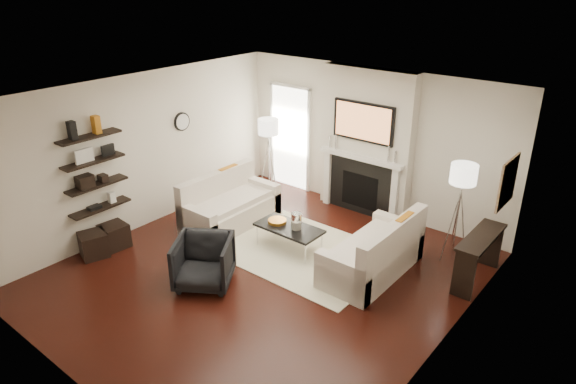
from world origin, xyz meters
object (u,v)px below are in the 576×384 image
Objects in this scene: loveseat_left_base at (231,214)px; loveseat_right_base at (371,260)px; coffee_table at (289,228)px; lamp_left_shade at (268,127)px; lamp_right_shade at (464,174)px; armchair at (203,260)px; ottoman_near at (114,236)px.

loveseat_right_base is (2.79, 0.19, 0.00)m from loveseat_left_base.
loveseat_left_base is at bearing 177.39° from coffee_table.
loveseat_left_base is 1.64× the size of coffee_table.
loveseat_right_base is 4.50× the size of lamp_left_shade.
lamp_right_shade is (3.59, 1.36, 1.24)m from loveseat_left_base.
coffee_table is at bearing -147.16° from lamp_right_shade.
lamp_right_shade reaches higher than armchair.
coffee_table is 1.59m from armchair.
ottoman_near is at bearing -117.38° from loveseat_left_base.
loveseat_left_base is 2.22× the size of armchair.
coffee_table is at bearing 36.80° from ottoman_near.
lamp_right_shade reaches higher than loveseat_left_base.
lamp_right_shade is (3.90, -0.05, 0.00)m from lamp_left_shade.
lamp_left_shade reaches higher than coffee_table.
lamp_left_shade is (-1.70, 1.47, 1.05)m from coffee_table.
lamp_left_shade reaches higher than armchair.
ottoman_near is (-4.52, -3.16, -1.25)m from lamp_right_shade.
lamp_left_shade is (-1.37, 3.03, 1.05)m from armchair.
loveseat_left_base is 4.50× the size of lamp_right_shade.
ottoman_near is at bearing -100.94° from lamp_left_shade.
lamp_left_shade is at bearing 158.45° from loveseat_right_base.
loveseat_right_base is 1.64× the size of coffee_table.
lamp_left_shade is 1.00× the size of ottoman_near.
loveseat_right_base is 1.89m from lamp_right_shade.
lamp_left_shade and lamp_right_shade have the same top height.
armchair reaches higher than loveseat_left_base.
loveseat_right_base is 2.22× the size of armchair.
ottoman_near is (-2.32, -1.73, -0.20)m from coffee_table.
loveseat_left_base is 2.03m from ottoman_near.
lamp_right_shade reaches higher than ottoman_near.
lamp_right_shade is at bearing 32.84° from coffee_table.
armchair reaches higher than coffee_table.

